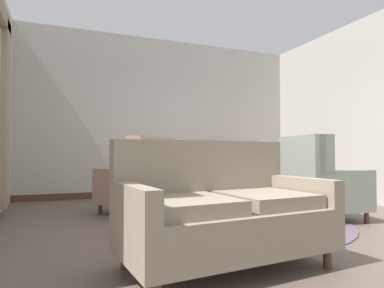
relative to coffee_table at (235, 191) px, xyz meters
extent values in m
plane|color=brown|center=(-0.04, -0.38, -0.37)|extent=(9.00, 9.00, 0.00)
cube|color=#BCB7AD|center=(-0.04, 2.83, 1.23)|extent=(5.89, 0.08, 3.20)
cube|color=#BCB7AD|center=(2.82, 0.58, 1.23)|extent=(0.08, 4.50, 3.20)
cube|color=#4C3323|center=(-0.04, 2.78, -0.31)|extent=(5.73, 0.03, 0.12)
cylinder|color=#5B4C60|center=(-0.04, -0.08, -0.37)|extent=(2.75, 2.75, 0.01)
cube|color=gray|center=(-2.79, 1.42, 1.02)|extent=(0.10, 0.32, 2.56)
cylinder|color=#4C3323|center=(0.00, 0.00, 0.08)|extent=(0.81, 0.81, 0.04)
cylinder|color=#4C3323|center=(0.00, 0.00, -0.14)|extent=(0.10, 0.10, 0.39)
cube|color=#4C3323|center=(0.22, 0.00, -0.34)|extent=(0.28, 0.07, 0.07)
cube|color=#4C3323|center=(-0.11, 0.19, -0.34)|extent=(0.19, 0.27, 0.07)
cube|color=#4C3323|center=(-0.13, -0.18, -0.34)|extent=(0.22, 0.26, 0.07)
cylinder|color=#4C7A66|center=(-0.01, 0.02, 0.10)|extent=(0.09, 0.09, 0.02)
ellipsoid|color=#4C7A66|center=(-0.01, 0.02, 0.23)|extent=(0.17, 0.17, 0.22)
cylinder|color=#4C7A66|center=(-0.01, 0.02, 0.39)|extent=(0.08, 0.08, 0.10)
torus|color=#4C7A66|center=(-0.01, 0.02, 0.43)|extent=(0.15, 0.15, 0.02)
cube|color=gray|center=(-0.91, -1.51, -0.08)|extent=(1.62, 0.97, 0.30)
cube|color=gray|center=(-0.94, -1.17, 0.33)|extent=(1.56, 0.28, 0.51)
cube|color=gray|center=(-1.25, -1.58, 0.12)|extent=(0.67, 0.68, 0.10)
cube|color=gray|center=(-0.57, -1.52, 0.12)|extent=(0.67, 0.68, 0.10)
cube|color=gray|center=(-1.63, -1.63, 0.18)|extent=(0.18, 0.74, 0.21)
cube|color=gray|center=(-0.19, -1.50, 0.18)|extent=(0.18, 0.74, 0.21)
cylinder|color=#4C3323|center=(-0.21, -1.79, -0.30)|extent=(0.06, 0.06, 0.14)
cylinder|color=#4C3323|center=(-1.62, -1.24, -0.30)|extent=(0.06, 0.06, 0.14)
cylinder|color=#4C3323|center=(-0.27, -1.12, -0.30)|extent=(0.06, 0.06, 0.14)
cube|color=tan|center=(-1.08, 0.98, -0.09)|extent=(1.14, 1.16, 0.28)
cube|color=tan|center=(-0.86, 0.69, 0.38)|extent=(0.70, 0.57, 0.66)
cube|color=tan|center=(-0.64, 0.96, 0.46)|extent=(0.20, 0.22, 0.50)
cube|color=tan|center=(-1.18, 0.56, 0.46)|extent=(0.20, 0.22, 0.50)
cube|color=tan|center=(-0.84, 1.22, 0.16)|extent=(0.54, 0.68, 0.22)
cube|color=tan|center=(-1.38, 0.82, 0.16)|extent=(0.54, 0.68, 0.22)
cylinder|color=#4C3323|center=(-1.05, 1.45, -0.30)|extent=(0.06, 0.06, 0.14)
cylinder|color=#4C3323|center=(-1.54, 1.09, -0.30)|extent=(0.06, 0.06, 0.14)
cylinder|color=#4C3323|center=(-0.62, 0.88, -0.30)|extent=(0.06, 0.06, 0.14)
cylinder|color=#4C3323|center=(-1.11, 0.51, -0.30)|extent=(0.06, 0.06, 0.14)
cube|color=slate|center=(0.51, 1.11, -0.08)|extent=(1.09, 1.12, 0.30)
cube|color=slate|center=(0.36, 0.77, 0.37)|extent=(0.79, 0.46, 0.60)
cube|color=slate|center=(0.71, 0.71, 0.44)|extent=(0.17, 0.22, 0.45)
cube|color=slate|center=(0.08, 1.00, 0.44)|extent=(0.17, 0.22, 0.45)
cube|color=slate|center=(0.85, 1.01, 0.16)|extent=(0.41, 0.74, 0.18)
cube|color=slate|center=(0.21, 1.29, 0.16)|extent=(0.41, 0.74, 0.18)
cylinder|color=#4C3323|center=(0.95, 1.30, -0.30)|extent=(0.06, 0.06, 0.14)
cylinder|color=#4C3323|center=(0.36, 1.56, -0.30)|extent=(0.06, 0.06, 0.14)
cylinder|color=#4C3323|center=(0.65, 0.65, -0.30)|extent=(0.06, 0.06, 0.14)
cylinder|color=#4C3323|center=(0.07, 0.91, -0.30)|extent=(0.06, 0.06, 0.14)
cube|color=gray|center=(1.14, -0.34, -0.08)|extent=(0.94, 0.96, 0.30)
cube|color=gray|center=(0.80, -0.29, 0.39)|extent=(0.26, 0.87, 0.63)
cube|color=gray|center=(0.83, -0.68, 0.47)|extent=(0.21, 0.13, 0.48)
cube|color=gray|center=(0.94, 0.07, 0.47)|extent=(0.21, 0.13, 0.48)
cube|color=gray|center=(1.13, -0.72, 0.17)|extent=(0.74, 0.20, 0.20)
cube|color=gray|center=(1.24, 0.03, 0.17)|extent=(0.74, 0.20, 0.20)
cylinder|color=#4C3323|center=(1.42, -0.73, -0.30)|extent=(0.06, 0.06, 0.14)
cylinder|color=#4C3323|center=(1.52, -0.04, -0.30)|extent=(0.06, 0.06, 0.14)
cylinder|color=#4C3323|center=(0.76, -0.64, -0.30)|extent=(0.06, 0.06, 0.14)
cylinder|color=#4C3323|center=(0.86, 0.05, -0.30)|extent=(0.06, 0.06, 0.14)
cylinder|color=#4C3323|center=(1.20, 1.14, 0.27)|extent=(0.47, 0.47, 0.03)
cylinder|color=#4C3323|center=(1.20, 1.14, -0.06)|extent=(0.07, 0.07, 0.63)
cylinder|color=#4C3323|center=(1.20, 1.14, -0.35)|extent=(0.31, 0.31, 0.04)
cube|color=#4C3323|center=(1.05, 2.53, 0.09)|extent=(0.93, 0.38, 0.72)
cube|color=#4C3323|center=(1.05, 2.70, 0.58)|extent=(0.93, 0.04, 0.27)
cube|color=#4C3323|center=(0.63, 2.40, -0.32)|extent=(0.06, 0.06, 0.10)
cube|color=#4C3323|center=(1.46, 2.40, -0.32)|extent=(0.06, 0.06, 0.10)
cube|color=#4C3323|center=(0.63, 2.67, -0.32)|extent=(0.06, 0.06, 0.10)
cube|color=#4C3323|center=(1.46, 2.67, -0.32)|extent=(0.06, 0.06, 0.10)
camera|label=1|loc=(-2.07, -3.73, 0.48)|focal=31.10mm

